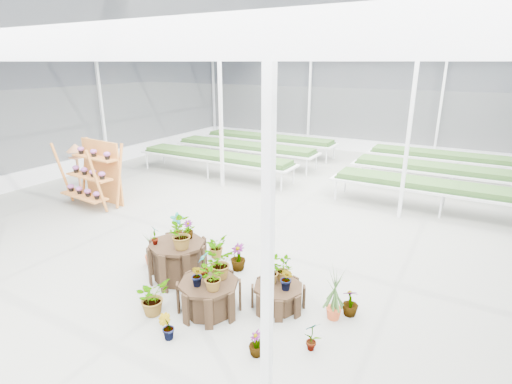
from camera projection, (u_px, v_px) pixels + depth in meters
The scene contains 10 objects.
ground_plane at pixel (233, 249), 9.38m from camera, with size 24.00×24.00×0.00m, color gray.
greenhouse_shell at pixel (232, 155), 8.68m from camera, with size 18.00×24.00×4.50m, color white, non-canonical shape.
steel_frame at pixel (232, 155), 8.68m from camera, with size 18.00×24.00×4.50m, color silver, non-canonical shape.
nursery_benches at pixel (335, 165), 15.21m from camera, with size 16.00×7.00×0.84m, color silver, non-canonical shape.
plinth_tall at pixel (178, 261), 8.01m from camera, with size 1.15×1.15×0.78m, color #301F12.
plinth_mid at pixel (209, 296), 6.99m from camera, with size 1.08×1.08×0.57m, color #301F12.
plinth_low at pixel (278, 296), 7.12m from camera, with size 0.92×0.92×0.42m, color #301F12.
shelf_rack at pixel (91, 174), 11.96m from camera, with size 1.83×0.97×1.94m, color #C27431, non-canonical shape.
bird_table at pixel (78, 169), 13.07m from camera, with size 0.40×0.40×1.69m, color #A46A41, non-canonical shape.
nursery_plants at pixel (220, 267), 7.38m from camera, with size 4.70×3.09×1.38m.
Camera 1 is at (4.64, -7.14, 4.20)m, focal length 28.00 mm.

